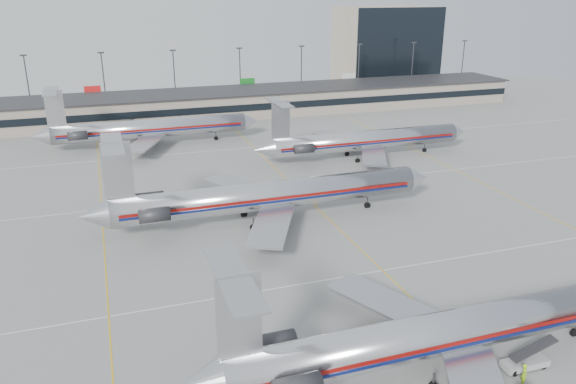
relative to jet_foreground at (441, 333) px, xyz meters
name	(u,v)px	position (x,y,z in m)	size (l,w,h in m)	color
ground	(430,316)	(3.76, 7.16, -3.47)	(260.00, 260.00, 0.00)	gray
apron_markings	(382,270)	(3.76, 17.16, -3.46)	(160.00, 0.15, 0.02)	silver
terminal	(220,103)	(3.76, 105.14, -0.31)	(162.00, 17.00, 6.25)	gray
light_mast_row	(208,74)	(3.76, 119.16, 5.11)	(163.60, 0.40, 15.28)	#38383D
distant_building	(385,47)	(65.76, 135.16, 9.03)	(30.00, 20.00, 25.00)	tan
jet_foreground	(441,333)	(0.00, 0.00, 0.00)	(45.64, 26.88, 11.95)	silver
jet_second_row	(263,196)	(-5.07, 35.42, 0.30)	(49.58, 29.19, 12.98)	silver
jet_third_row	(362,140)	(21.27, 59.07, 0.01)	(43.74, 26.91, 11.96)	silver
jet_back_row	(147,128)	(-16.36, 81.24, 0.13)	(45.36, 27.90, 12.40)	silver
belt_loader	(526,361)	(7.00, -2.41, -2.79)	(4.77, 1.53, 2.53)	#A0A0A0
ramp_worker_near	(524,375)	(5.35, -4.09, -2.50)	(0.71, 0.46, 1.94)	#9DDF15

